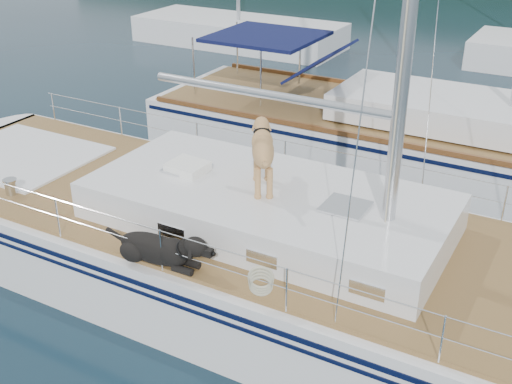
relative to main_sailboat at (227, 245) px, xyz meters
The scene contains 4 objects.
ground 0.68m from the main_sailboat, behind, with size 120.00×120.00×0.00m, color black.
main_sailboat is the anchor object (origin of this frame).
neighbor_sailboat 5.94m from the main_sailboat, 82.11° to the left, with size 11.00×3.50×13.30m.
bg_boat_west 16.18m from the main_sailboat, 120.02° to the left, with size 8.00×3.00×11.65m.
Camera 1 is at (4.70, -7.29, 5.82)m, focal length 45.00 mm.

